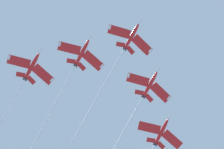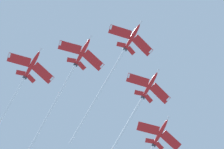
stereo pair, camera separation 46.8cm
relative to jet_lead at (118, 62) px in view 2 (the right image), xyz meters
name	(u,v)px [view 2 (the right image)]	position (x,y,z in m)	size (l,w,h in m)	color
jet_lead	(118,62)	(0.00, 0.00, 0.00)	(55.85, 20.12, 11.61)	red
jet_left_wing	(137,107)	(9.81, -16.95, -2.36)	(49.35, 20.12, 10.50)	red
jet_right_wing	(66,83)	(18.63, 12.02, -2.49)	(59.37, 20.05, 11.30)	red
jet_right_outer	(19,89)	(30.82, 25.76, -4.71)	(55.79, 20.08, 11.10)	red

